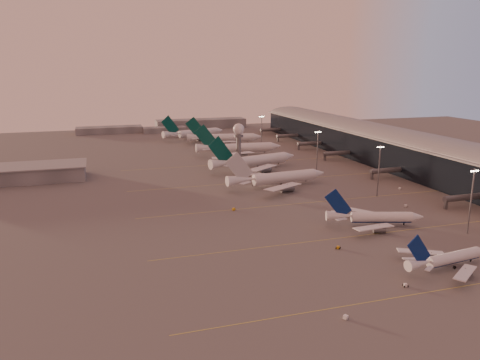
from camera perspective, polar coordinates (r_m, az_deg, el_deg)
name	(u,v)px	position (r m, az deg, el deg)	size (l,w,h in m)	color
ground	(329,251)	(163.78, 10.76, -8.52)	(700.00, 700.00, 0.00)	#595757
taxiway_markings	(330,200)	(223.95, 10.87, -2.41)	(180.00, 185.25, 0.02)	gold
terminal	(402,150)	(307.41, 19.09, 3.47)	(57.00, 362.00, 23.04)	black
hangar	(8,174)	(282.78, -26.47, 0.65)	(82.00, 27.00, 8.50)	slate
radar_tower	(239,139)	(267.90, -0.17, 5.07)	(6.40, 6.40, 31.10)	#5B5D63
mast_a	(471,198)	(192.85, 26.37, -2.02)	(3.60, 0.56, 25.00)	#5B5D63
mast_b	(379,169)	(232.53, 16.58, 1.35)	(3.60, 0.56, 25.00)	#5B5D63
mast_c	(317,150)	(276.61, 9.41, 3.65)	(3.60, 0.56, 25.00)	#5B5D63
mast_d	(262,130)	(357.58, 2.64, 6.08)	(3.60, 0.56, 25.00)	#5B5D63
distant_horizon	(175,126)	(467.93, -7.95, 6.56)	(165.00, 37.50, 9.00)	slate
narrowbody_near	(448,260)	(160.69, 24.04, -8.93)	(33.95, 26.96, 13.29)	silver
narrowbody_mid	(374,219)	(191.11, 16.08, -4.56)	(38.03, 29.88, 15.31)	silver
widebody_white	(278,180)	(244.01, 4.64, -0.02)	(57.42, 45.80, 20.22)	silver
greentail_a	(254,163)	(284.58, 1.77, 2.10)	(60.58, 48.31, 22.47)	silver
greentail_b	(239,150)	(329.33, -0.07, 3.71)	(62.16, 50.02, 22.58)	silver
greentail_c	(225,139)	(376.73, -1.81, 4.97)	(61.30, 49.11, 22.41)	silver
greentail_d	(194,135)	(405.86, -5.59, 5.54)	(58.13, 46.18, 21.92)	silver
gsv_truck_a	(347,314)	(124.02, 12.88, -15.69)	(5.77, 4.45, 2.23)	white
gsv_tug_near	(405,285)	(144.70, 19.52, -12.00)	(2.40, 3.34, 0.87)	white
gsv_tug_mid	(338,248)	(166.11, 11.88, -8.07)	(3.60, 3.64, 0.91)	gold
gsv_truck_b	(407,205)	(221.75, 19.66, -2.85)	(5.65, 3.79, 2.15)	white
gsv_truck_c	(234,208)	(204.23, -0.68, -3.40)	(6.06, 4.09, 2.31)	gold
gsv_catering_b	(400,186)	(252.06, 18.97, -0.67)	(4.87, 2.80, 3.77)	white
gsv_tug_far	(254,185)	(245.43, 1.68, -0.63)	(3.20, 3.60, 0.88)	white
gsv_tug_hangar	(273,158)	(316.52, 4.01, 2.64)	(4.35, 3.02, 1.15)	slate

